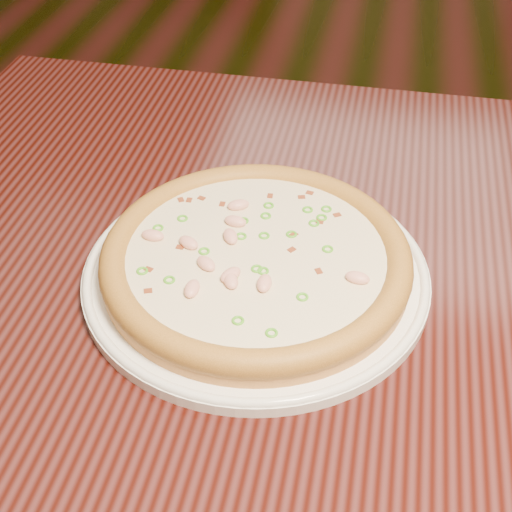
# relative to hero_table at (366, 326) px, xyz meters

# --- Properties ---
(ground) EXTENTS (9.00, 9.00, 0.00)m
(ground) POSITION_rel_hero_table_xyz_m (-0.11, 0.74, -0.65)
(ground) COLOR black
(hero_table) EXTENTS (1.20, 0.80, 0.75)m
(hero_table) POSITION_rel_hero_table_xyz_m (0.00, 0.00, 0.00)
(hero_table) COLOR black
(hero_table) RESTS_ON ground
(plate) EXTENTS (0.36, 0.36, 0.02)m
(plate) POSITION_rel_hero_table_xyz_m (-0.12, -0.05, 0.11)
(plate) COLOR white
(plate) RESTS_ON hero_table
(pizza) EXTENTS (0.32, 0.32, 0.03)m
(pizza) POSITION_rel_hero_table_xyz_m (-0.12, -0.05, 0.13)
(pizza) COLOR #C5804A
(pizza) RESTS_ON plate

